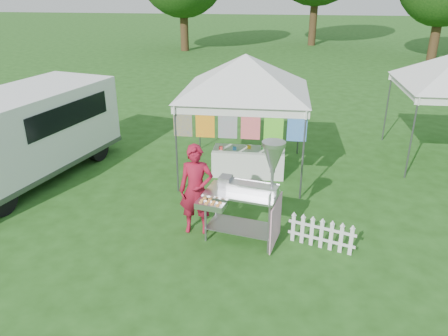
# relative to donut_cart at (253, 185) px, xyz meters

# --- Properties ---
(ground) EXTENTS (120.00, 120.00, 0.00)m
(ground) POSITION_rel_donut_cart_xyz_m (-0.45, -0.15, -1.20)
(ground) COLOR #204A15
(ground) RESTS_ON ground
(canopy_main) EXTENTS (4.24, 4.24, 3.45)m
(canopy_main) POSITION_rel_donut_cart_xyz_m (-0.45, 3.34, 1.79)
(canopy_main) COLOR #59595E
(canopy_main) RESTS_ON ground
(donut_cart) EXTENTS (1.61, 1.01, 2.04)m
(donut_cart) POSITION_rel_donut_cart_xyz_m (0.00, 0.00, 0.00)
(donut_cart) COLOR gray
(donut_cart) RESTS_ON ground
(vendor) EXTENTS (0.69, 0.49, 1.81)m
(vendor) POSITION_rel_donut_cart_xyz_m (-1.10, 0.25, -0.30)
(vendor) COLOR maroon
(vendor) RESTS_ON ground
(cargo_van) EXTENTS (3.29, 5.54, 2.16)m
(cargo_van) POSITION_rel_donut_cart_xyz_m (-5.75, 2.30, -0.04)
(cargo_van) COLOR white
(cargo_van) RESTS_ON ground
(picket_fence) EXTENTS (1.20, 0.42, 0.56)m
(picket_fence) POSITION_rel_donut_cart_xyz_m (1.29, -0.05, -0.91)
(picket_fence) COLOR white
(picket_fence) RESTS_ON ground
(display_table) EXTENTS (1.80, 0.70, 0.68)m
(display_table) POSITION_rel_donut_cart_xyz_m (-0.31, 3.14, -0.86)
(display_table) COLOR white
(display_table) RESTS_ON ground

